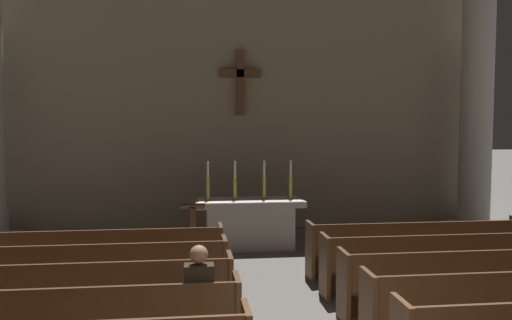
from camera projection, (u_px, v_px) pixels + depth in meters
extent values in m
cube|color=brown|center=(58.00, 312.00, 5.73)|extent=(3.63, 0.05, 0.50)
cube|color=brown|center=(237.00, 319.00, 6.18)|extent=(0.06, 0.50, 0.95)
cube|color=brown|center=(81.00, 300.00, 6.96)|extent=(3.63, 0.40, 0.05)
cube|color=brown|center=(77.00, 284.00, 6.71)|extent=(3.63, 0.05, 0.50)
cube|color=brown|center=(84.00, 313.00, 7.15)|extent=(3.63, 0.04, 0.40)
cube|color=brown|center=(230.00, 291.00, 7.16)|extent=(0.06, 0.50, 0.95)
cube|color=brown|center=(94.00, 277.00, 7.94)|extent=(3.63, 0.40, 0.05)
cube|color=brown|center=(91.00, 262.00, 7.70)|extent=(3.63, 0.05, 0.50)
cube|color=brown|center=(96.00, 289.00, 8.14)|extent=(3.63, 0.04, 0.40)
cube|color=brown|center=(225.00, 270.00, 8.15)|extent=(0.06, 0.50, 0.95)
cube|color=brown|center=(104.00, 260.00, 8.93)|extent=(3.63, 0.40, 0.05)
cube|color=brown|center=(102.00, 246.00, 8.68)|extent=(3.63, 0.05, 0.50)
cube|color=brown|center=(106.00, 271.00, 9.12)|extent=(3.63, 0.04, 0.40)
cube|color=brown|center=(220.00, 253.00, 9.13)|extent=(0.06, 0.50, 0.95)
cube|color=brown|center=(368.00, 313.00, 6.36)|extent=(0.06, 0.50, 0.95)
cube|color=brown|center=(476.00, 285.00, 7.60)|extent=(3.63, 0.40, 0.05)
cube|color=brown|center=(485.00, 269.00, 7.35)|extent=(3.63, 0.05, 0.50)
cube|color=brown|center=(469.00, 297.00, 7.79)|extent=(3.63, 0.04, 0.40)
cube|color=brown|center=(343.00, 287.00, 7.35)|extent=(0.06, 0.50, 0.95)
cube|color=brown|center=(442.00, 265.00, 8.58)|extent=(3.63, 0.40, 0.05)
cube|color=brown|center=(450.00, 251.00, 8.34)|extent=(3.63, 0.05, 0.50)
cube|color=brown|center=(437.00, 277.00, 8.78)|extent=(3.63, 0.04, 0.40)
cube|color=brown|center=(325.00, 267.00, 8.33)|extent=(0.06, 0.50, 0.95)
cube|color=brown|center=(416.00, 250.00, 9.57)|extent=(3.63, 0.40, 0.05)
cube|color=brown|center=(422.00, 237.00, 9.32)|extent=(3.63, 0.05, 0.50)
cube|color=brown|center=(412.00, 261.00, 9.76)|extent=(3.63, 0.04, 0.40)
cube|color=brown|center=(310.00, 251.00, 9.32)|extent=(0.06, 0.50, 0.95)
cube|color=#ADA89E|center=(473.00, 227.00, 13.25)|extent=(1.04, 1.04, 0.20)
cylinder|color=#ADA89E|center=(476.00, 108.00, 13.04)|extent=(0.74, 0.74, 5.82)
cube|color=#A8A399|center=(250.00, 227.00, 11.53)|extent=(1.76, 0.72, 0.88)
cube|color=#A8A399|center=(250.00, 203.00, 11.49)|extent=(2.20, 0.90, 0.12)
cube|color=silver|center=(250.00, 200.00, 11.48)|extent=(2.09, 0.86, 0.01)
cylinder|color=#B79338|center=(208.00, 200.00, 11.38)|extent=(0.16, 0.16, 0.02)
cylinder|color=#B79338|center=(208.00, 190.00, 11.36)|extent=(0.07, 0.07, 0.43)
cylinder|color=silver|center=(208.00, 170.00, 11.33)|extent=(0.04, 0.04, 0.35)
cylinder|color=#B79338|center=(235.00, 199.00, 11.45)|extent=(0.16, 0.16, 0.02)
cylinder|color=#B79338|center=(235.00, 189.00, 11.43)|extent=(0.07, 0.07, 0.43)
cylinder|color=silver|center=(235.00, 170.00, 11.40)|extent=(0.04, 0.04, 0.35)
cylinder|color=#B79338|center=(264.00, 199.00, 11.52)|extent=(0.16, 0.16, 0.02)
cylinder|color=#B79338|center=(264.00, 189.00, 11.50)|extent=(0.07, 0.07, 0.43)
cylinder|color=silver|center=(264.00, 170.00, 11.47)|extent=(0.04, 0.04, 0.35)
cylinder|color=#B79338|center=(291.00, 198.00, 11.59)|extent=(0.16, 0.16, 0.02)
cylinder|color=#B79338|center=(291.00, 188.00, 11.57)|extent=(0.07, 0.07, 0.43)
cylinder|color=silver|center=(291.00, 169.00, 11.54)|extent=(0.04, 0.04, 0.35)
cube|color=gray|center=(239.00, 97.00, 13.53)|extent=(12.02, 0.25, 6.35)
cube|color=brown|center=(240.00, 83.00, 13.29)|extent=(0.18, 0.18, 1.52)
cube|color=brown|center=(240.00, 73.00, 13.27)|extent=(0.97, 0.18, 0.18)
cylinder|color=brown|center=(193.00, 264.00, 10.23)|extent=(0.36, 0.36, 0.04)
cylinder|color=brown|center=(193.00, 237.00, 10.19)|extent=(0.10, 0.10, 1.05)
cube|color=brown|center=(193.00, 206.00, 10.15)|extent=(0.44, 0.31, 0.15)
cube|color=#26262B|center=(199.00, 315.00, 6.19)|extent=(0.28, 0.36, 0.12)
cube|color=#2D2319|center=(199.00, 289.00, 6.04)|extent=(0.32, 0.20, 0.54)
sphere|color=#9E7051|center=(199.00, 254.00, 6.01)|extent=(0.20, 0.20, 0.20)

